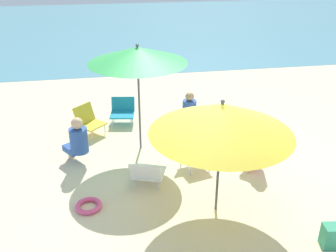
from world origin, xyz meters
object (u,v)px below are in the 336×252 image
object	(u,v)px
person_a	(78,140)
swim_ring	(89,206)
beach_chair_a	(88,120)
beach_chair_d	(192,152)
person_c	(255,143)
beach_chair_c	(123,110)
beach_chair_b	(147,173)
person_b	(187,114)
umbrella_green	(138,55)
umbrella_yellow	(222,119)
beach_bag	(330,236)

from	to	relation	value
person_a	swim_ring	world-z (taller)	person_a
beach_chair_a	person_a	world-z (taller)	person_a
beach_chair_d	person_c	bearing A→B (deg)	65.92
beach_chair_d	swim_ring	size ratio (longest dim) A/B	1.61
beach_chair_d	person_c	distance (m)	1.15
beach_chair_c	swim_ring	size ratio (longest dim) A/B	1.52
beach_chair_b	person_b	xyz separation A→B (m)	(1.07, 1.81, 0.22)
umbrella_green	person_a	xyz separation A→B (m)	(-1.20, -0.40, -1.44)
beach_chair_d	person_b	bearing A→B (deg)	158.76
umbrella_green	person_a	size ratio (longest dim) A/B	2.24
umbrella_yellow	umbrella_green	bearing A→B (deg)	113.37
person_c	beach_bag	world-z (taller)	person_c
beach_chair_c	person_a	distance (m)	1.98
person_a	person_b	bearing A→B (deg)	-104.20
umbrella_green	person_a	world-z (taller)	umbrella_green
beach_chair_a	beach_bag	bearing A→B (deg)	-5.93
beach_chair_c	person_c	size ratio (longest dim) A/B	0.70
beach_chair_a	person_a	size ratio (longest dim) A/B	0.75
beach_chair_c	person_a	world-z (taller)	person_a
beach_chair_d	person_a	size ratio (longest dim) A/B	0.72
person_c	beach_bag	xyz separation A→B (m)	(0.24, -2.19, -0.30)
beach_chair_b	person_c	xyz separation A→B (m)	(2.02, 0.33, 0.20)
umbrella_yellow	swim_ring	xyz separation A→B (m)	(-1.96, 0.36, -1.51)
beach_chair_c	beach_bag	size ratio (longest dim) A/B	1.89
beach_chair_a	beach_chair_c	distance (m)	0.91
person_c	beach_chair_d	bearing A→B (deg)	-52.64
beach_chair_b	person_b	world-z (taller)	person_b
person_b	beach_bag	xyz separation A→B (m)	(1.19, -3.67, -0.32)
person_b	swim_ring	world-z (taller)	person_b
umbrella_green	person_a	bearing A→B (deg)	-161.67
beach_bag	umbrella_yellow	bearing A→B (deg)	140.84
beach_chair_c	person_b	distance (m)	1.60
beach_chair_b	person_a	size ratio (longest dim) A/B	0.74
umbrella_yellow	beach_chair_b	bearing A→B (deg)	140.10
beach_bag	swim_ring	bearing A→B (deg)	156.50
beach_chair_c	umbrella_green	bearing A→B (deg)	20.57
person_a	person_c	distance (m)	3.26
beach_chair_a	beach_chair_c	world-z (taller)	beach_chair_a
person_c	beach_chair_c	bearing A→B (deg)	-88.79
beach_chair_c	person_a	bearing A→B (deg)	-18.89
beach_chair_d	swim_ring	distance (m)	2.14
person_a	person_c	world-z (taller)	person_a
person_a	person_c	bearing A→B (deg)	-136.12
umbrella_green	beach_bag	xyz separation A→B (m)	(2.23, -3.23, -1.75)
umbrella_green	beach_chair_d	size ratio (longest dim) A/B	3.13
umbrella_yellow	beach_chair_c	size ratio (longest dim) A/B	3.23
beach_chair_d	beach_chair_a	bearing A→B (deg)	-145.05
beach_chair_b	beach_bag	bearing A→B (deg)	-109.50
person_a	swim_ring	xyz separation A→B (m)	(0.18, -1.42, -0.44)
swim_ring	beach_bag	world-z (taller)	beach_bag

